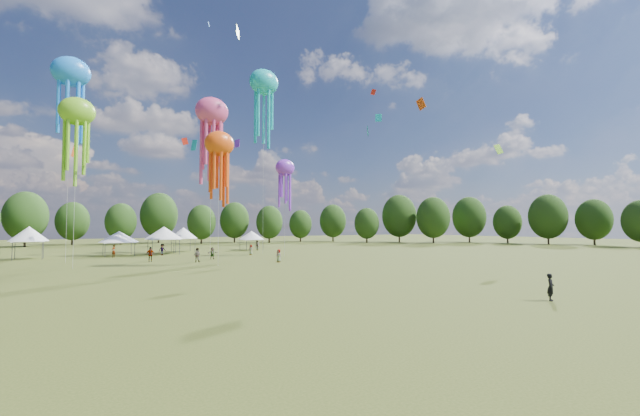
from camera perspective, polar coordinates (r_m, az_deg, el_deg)
ground at (r=21.59m, az=16.15°, el=-14.33°), size 300.00×300.00×0.00m
observer_main at (r=27.80m, az=30.02°, el=-9.74°), size 0.70×0.60×1.61m
spectator_near at (r=51.97m, az=-17.13°, el=-6.43°), size 1.07×1.00×1.75m
spectators_far at (r=61.80m, az=-16.11°, el=-5.83°), size 24.85×25.10×1.84m
festival_tents at (r=69.45m, az=-22.62°, el=-3.49°), size 38.45×10.20×4.44m
show_kites at (r=61.14m, az=-16.43°, el=12.37°), size 32.31×20.18×30.93m
small_kites at (r=64.16m, az=-17.45°, el=20.29°), size 73.87×58.64×43.32m
treeline at (r=77.54m, az=-23.44°, el=-0.85°), size 201.57×95.24×13.43m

